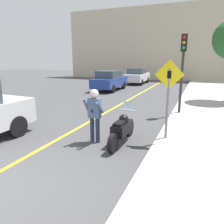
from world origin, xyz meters
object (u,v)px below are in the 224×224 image
object	(u,v)px
parked_car_blue	(109,80)
parked_car_white	(137,76)
crossing_sign	(168,92)
traffic_light	(183,59)
motorcycle	(122,129)
person_biker	(94,110)

from	to	relation	value
parked_car_blue	parked_car_white	world-z (taller)	same
crossing_sign	traffic_light	bearing A→B (deg)	89.18
traffic_light	parked_car_blue	size ratio (longest dim) A/B	0.86
motorcycle	parked_car_white	world-z (taller)	parked_car_white
crossing_sign	parked_car_blue	world-z (taller)	crossing_sign
crossing_sign	traffic_light	size ratio (longest dim) A/B	0.70
parked_car_white	parked_car_blue	bearing A→B (deg)	-98.41
crossing_sign	traffic_light	xyz separation A→B (m)	(0.05, 3.78, 1.00)
parked_car_white	crossing_sign	bearing A→B (deg)	-70.90
motorcycle	person_biker	size ratio (longest dim) A/B	1.23
traffic_light	crossing_sign	bearing A→B (deg)	-90.82
crossing_sign	parked_car_white	distance (m)	17.08
person_biker	parked_car_white	distance (m)	17.33
crossing_sign	parked_car_white	size ratio (longest dim) A/B	0.60
traffic_light	motorcycle	bearing A→B (deg)	-107.22
parked_car_blue	traffic_light	bearing A→B (deg)	-45.66
traffic_light	person_biker	bearing A→B (deg)	-115.67
motorcycle	crossing_sign	size ratio (longest dim) A/B	0.86
person_biker	traffic_light	size ratio (longest dim) A/B	0.49
motorcycle	crossing_sign	bearing A→B (deg)	25.30
person_biker	crossing_sign	bearing A→B (deg)	21.68
crossing_sign	person_biker	bearing A→B (deg)	-158.32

